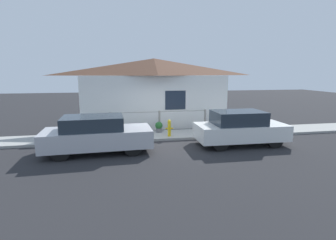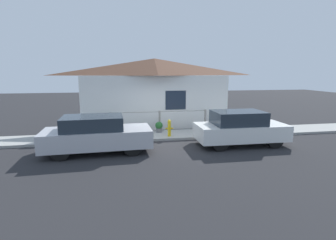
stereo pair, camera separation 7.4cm
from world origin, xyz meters
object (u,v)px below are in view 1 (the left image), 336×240
Objects in this scene: car_right at (240,128)px; potted_plant_near_hydrant at (159,127)px; car_left at (97,134)px; potted_plant_by_fence at (99,129)px; fire_hydrant at (169,128)px.

potted_plant_near_hydrant is at bearing 142.30° from car_right.
potted_plant_near_hydrant is at bearing 39.44° from car_left.
potted_plant_by_fence reaches higher than potted_plant_near_hydrant.
car_right is 6.53× the size of potted_plant_by_fence.
potted_plant_by_fence is at bearing 159.83° from car_right.
fire_hydrant is at bearing -12.27° from potted_plant_by_fence.
fire_hydrant is at bearing 150.91° from car_right.
potted_plant_near_hydrant is (-0.35, 0.88, -0.13)m from fire_hydrant.
fire_hydrant reaches higher than potted_plant_by_fence.
fire_hydrant is (3.12, 1.57, -0.19)m from car_left.
car_right is at bearing -29.81° from fire_hydrant.
car_right reaches higher than potted_plant_near_hydrant.
car_left reaches higher than potted_plant_near_hydrant.
potted_plant_near_hydrant is 2.85m from potted_plant_by_fence.
car_left is 3.72m from potted_plant_near_hydrant.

